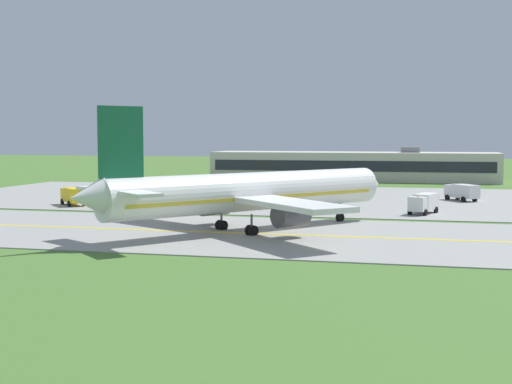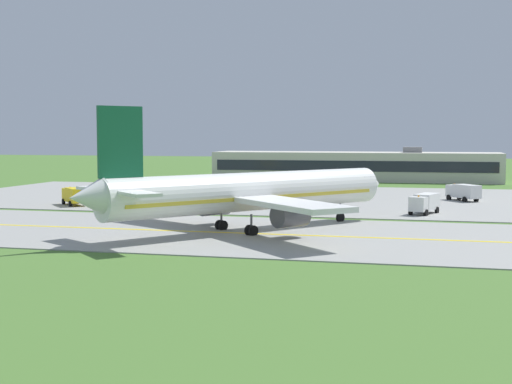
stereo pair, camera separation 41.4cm
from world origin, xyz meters
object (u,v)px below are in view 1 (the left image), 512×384
at_px(service_truck_baggage, 424,202).
at_px(service_truck_fuel, 73,195).
at_px(airplane_lead, 248,192).
at_px(service_truck_pushback, 462,191).

height_order(service_truck_baggage, service_truck_fuel, same).
bearing_deg(airplane_lead, service_truck_pushback, 60.62).
distance_m(airplane_lead, service_truck_pushback, 47.13).
height_order(airplane_lead, service_truck_baggage, airplane_lead).
height_order(service_truck_fuel, service_truck_pushback, same).
bearing_deg(service_truck_pushback, service_truck_baggage, -105.45).
xyz_separation_m(airplane_lead, service_truck_baggage, (17.63, 21.28, -2.60)).
bearing_deg(airplane_lead, service_truck_baggage, 50.36).
relative_size(airplane_lead, service_truck_baggage, 5.27).
bearing_deg(service_truck_fuel, airplane_lead, -33.51).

